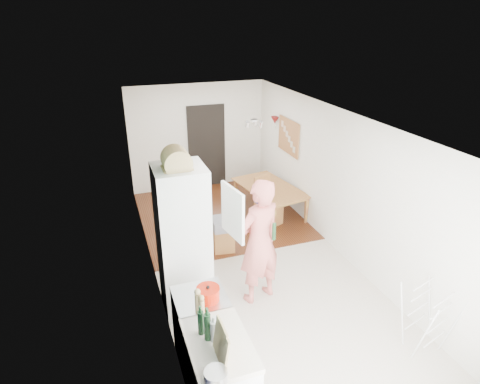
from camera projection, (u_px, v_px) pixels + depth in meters
room_shell at (251, 194)px, 6.42m from camera, size 3.20×7.00×2.50m
floor at (250, 260)px, 6.93m from camera, size 3.20×7.00×0.01m
wood_floor_overlay at (219, 214)px, 8.52m from camera, size 3.20×3.30×0.01m
sage_wall_panel at (173, 239)px, 3.97m from camera, size 0.02×3.00×1.30m
tile_splashback at (189, 331)px, 3.78m from camera, size 0.02×1.90×0.50m
doorway_recess at (207, 147)px, 9.59m from camera, size 0.90×0.04×2.00m
base_cabinet at (220, 378)px, 4.16m from camera, size 0.60×0.90×0.86m
worktop at (219, 344)px, 3.97m from camera, size 0.62×0.92×0.06m
range_cooker at (202, 329)px, 4.80m from camera, size 0.60×0.60×0.88m
cooker_top at (200, 298)px, 4.62m from camera, size 0.60×0.60×0.04m
fridge_housing at (183, 241)px, 5.44m from camera, size 0.66×0.66×2.15m
fridge_door at (233, 212)px, 5.17m from camera, size 0.14×0.56×0.70m
fridge_interior at (204, 206)px, 5.34m from camera, size 0.02×0.52×0.66m
pinboard at (289, 136)px, 8.42m from camera, size 0.03×0.90×0.70m
pinboard_frame at (288, 136)px, 8.42m from camera, size 0.00×0.94×0.74m
wall_sconce at (275, 120)px, 8.89m from camera, size 0.18×0.18×0.16m
person at (259, 231)px, 5.58m from camera, size 0.94×0.76×2.24m
dining_table at (271, 201)px, 8.52m from camera, size 1.04×1.56×0.51m
dining_chair at (269, 201)px, 7.95m from camera, size 0.55×0.55×1.01m
stool at (224, 238)px, 7.15m from camera, size 0.41×0.41×0.47m
grey_drape at (224, 224)px, 6.98m from camera, size 0.43×0.43×0.18m
drying_rack at (427, 320)px, 4.95m from camera, size 0.55×0.52×0.88m
bread_bin at (176, 161)px, 4.91m from camera, size 0.37×0.36×0.19m
red_casserole at (208, 294)px, 4.52m from camera, size 0.29×0.29×0.16m
steel_pan at (216, 376)px, 3.52m from camera, size 0.27×0.27×0.11m
held_bottle at (274, 231)px, 5.45m from camera, size 0.05×0.05×0.25m
bottle_a at (201, 323)px, 4.02m from camera, size 0.07×0.07×0.27m
bottle_b at (208, 327)px, 3.94m from camera, size 0.09×0.09×0.31m
bottle_c at (215, 331)px, 3.94m from camera, size 0.11×0.11×0.23m
pepper_mill_front at (202, 308)px, 4.28m from camera, size 0.06×0.06×0.20m
pepper_mill_back at (198, 304)px, 4.31m from camera, size 0.07×0.07×0.24m
chopping_boards at (221, 344)px, 3.69m from camera, size 0.10×0.28×0.38m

